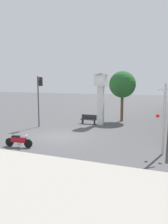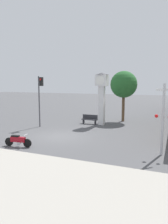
{
  "view_description": "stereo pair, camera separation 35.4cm",
  "coord_description": "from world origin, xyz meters",
  "px_view_note": "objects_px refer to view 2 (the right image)",
  "views": [
    {
      "loc": [
        7.86,
        -14.62,
        4.19
      ],
      "look_at": [
        1.49,
        1.42,
        1.83
      ],
      "focal_mm": 35.0,
      "sensor_mm": 36.0,
      "label": 1
    },
    {
      "loc": [
        8.19,
        -14.48,
        4.19
      ],
      "look_at": [
        1.49,
        1.42,
        1.83
      ],
      "focal_mm": 35.0,
      "sensor_mm": 36.0,
      "label": 2
    }
  ],
  "objects_px": {
    "motorcycle": "(18,141)",
    "clock_tower": "(102,91)",
    "bench": "(90,119)",
    "street_tree": "(124,85)",
    "railroad_crossing_signal": "(163,117)",
    "traffic_light": "(40,93)"
  },
  "relations": [
    {
      "from": "street_tree",
      "to": "bench",
      "type": "relative_size",
      "value": 3.36
    },
    {
      "from": "clock_tower",
      "to": "bench",
      "type": "distance_m",
      "value": 3.14
    },
    {
      "from": "traffic_light",
      "to": "clock_tower",
      "type": "bearing_deg",
      "value": 33.72
    },
    {
      "from": "railroad_crossing_signal",
      "to": "bench",
      "type": "distance_m",
      "value": 10.49
    },
    {
      "from": "clock_tower",
      "to": "railroad_crossing_signal",
      "type": "xyz_separation_m",
      "value": [
        6.09,
        -7.37,
        -1.13
      ]
    },
    {
      "from": "motorcycle",
      "to": "clock_tower",
      "type": "distance_m",
      "value": 10.1
    },
    {
      "from": "street_tree",
      "to": "railroad_crossing_signal",
      "type": "bearing_deg",
      "value": -65.75
    },
    {
      "from": "bench",
      "to": "clock_tower",
      "type": "bearing_deg",
      "value": 2.96
    },
    {
      "from": "clock_tower",
      "to": "street_tree",
      "type": "xyz_separation_m",
      "value": [
        1.56,
        2.69,
        0.56
      ]
    },
    {
      "from": "railroad_crossing_signal",
      "to": "street_tree",
      "type": "distance_m",
      "value": 11.17
    },
    {
      "from": "railroad_crossing_signal",
      "to": "bench",
      "type": "relative_size",
      "value": 2.58
    },
    {
      "from": "clock_tower",
      "to": "traffic_light",
      "type": "distance_m",
      "value": 5.91
    },
    {
      "from": "clock_tower",
      "to": "traffic_light",
      "type": "relative_size",
      "value": 1.08
    },
    {
      "from": "street_tree",
      "to": "clock_tower",
      "type": "bearing_deg",
      "value": -120.03
    },
    {
      "from": "traffic_light",
      "to": "street_tree",
      "type": "relative_size",
      "value": 0.88
    },
    {
      "from": "motorcycle",
      "to": "street_tree",
      "type": "xyz_separation_m",
      "value": [
        4.23,
        11.97,
        3.53
      ]
    },
    {
      "from": "motorcycle",
      "to": "bench",
      "type": "distance_m",
      "value": 9.32
    },
    {
      "from": "bench",
      "to": "railroad_crossing_signal",
      "type": "bearing_deg",
      "value": -44.93
    },
    {
      "from": "traffic_light",
      "to": "bench",
      "type": "bearing_deg",
      "value": 41.16
    },
    {
      "from": "clock_tower",
      "to": "bench",
      "type": "relative_size",
      "value": 3.19
    },
    {
      "from": "clock_tower",
      "to": "street_tree",
      "type": "distance_m",
      "value": 3.16
    },
    {
      "from": "clock_tower",
      "to": "traffic_light",
      "type": "height_order",
      "value": "clock_tower"
    }
  ]
}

